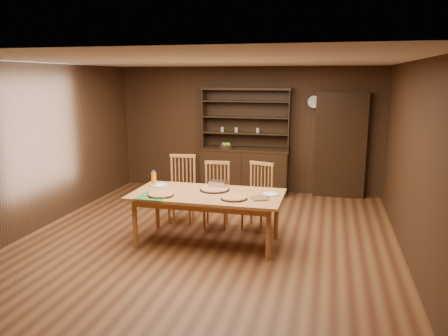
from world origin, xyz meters
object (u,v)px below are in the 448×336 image
(chair_left, at_px, (182,186))
(chair_center, at_px, (216,192))
(juice_bottle, at_px, (154,179))
(china_hutch, at_px, (245,165))
(chair_right, at_px, (258,194))
(dining_table, at_px, (207,198))

(chair_left, bearing_deg, chair_center, -19.25)
(chair_center, relative_size, juice_bottle, 4.50)
(chair_left, bearing_deg, juice_bottle, -114.73)
(china_hutch, distance_m, chair_center, 2.14)
(china_hutch, relative_size, juice_bottle, 9.33)
(chair_left, bearing_deg, chair_right, -11.04)
(dining_table, height_order, chair_left, chair_left)
(china_hutch, bearing_deg, juice_bottle, -108.34)
(dining_table, relative_size, chair_left, 1.95)
(dining_table, relative_size, chair_center, 2.06)
(china_hutch, relative_size, chair_left, 1.96)
(chair_center, relative_size, chair_right, 0.99)
(dining_table, bearing_deg, chair_right, 54.43)
(dining_table, bearing_deg, juice_bottle, 165.45)
(china_hutch, bearing_deg, chair_right, -73.11)
(chair_right, bearing_deg, chair_center, -158.79)
(china_hutch, relative_size, dining_table, 1.01)
(china_hutch, bearing_deg, dining_table, -89.48)
(chair_left, distance_m, chair_center, 0.65)
(china_hutch, height_order, dining_table, china_hutch)
(chair_right, bearing_deg, dining_table, -108.72)
(china_hutch, xyz_separation_m, chair_center, (-0.05, -2.13, -0.04))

